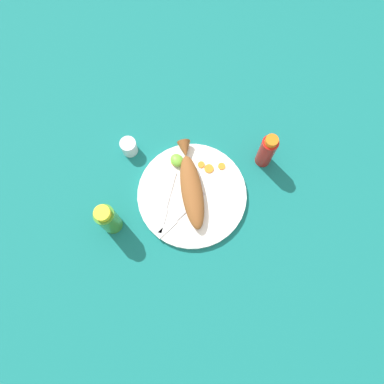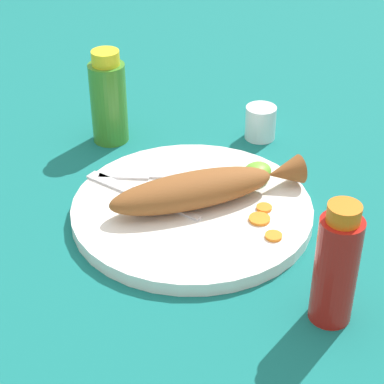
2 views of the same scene
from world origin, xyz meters
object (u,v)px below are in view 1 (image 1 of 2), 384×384
object	(u,v)px
fried_fish	(191,187)
hot_sauce_bottle_green	(108,219)
fork_far	(166,206)
main_plate	(192,195)
salt_cup	(129,147)
fork_near	(178,218)
hot_sauce_bottle_red	(267,151)

from	to	relation	value
fried_fish	hot_sauce_bottle_green	bearing A→B (deg)	-74.84
fork_far	hot_sauce_bottle_green	distance (m)	0.17
fried_fish	fork_far	size ratio (longest dim) A/B	1.62
hot_sauce_bottle_green	main_plate	bearing A→B (deg)	70.55
salt_cup	fork_near	bearing A→B (deg)	-5.65
fork_near	hot_sauce_bottle_red	size ratio (longest dim) A/B	1.25
hot_sauce_bottle_green	fork_near	bearing A→B (deg)	54.52
salt_cup	fork_far	bearing A→B (deg)	-8.28
fork_far	fried_fish	bearing A→B (deg)	139.31
hot_sauce_bottle_red	salt_cup	world-z (taller)	hot_sauce_bottle_red
fork_near	main_plate	bearing A→B (deg)	-163.99
hot_sauce_bottle_green	salt_cup	world-z (taller)	hot_sauce_bottle_green
fork_far	salt_cup	xyz separation A→B (m)	(-0.21, 0.03, 0.00)
fried_fish	salt_cup	distance (m)	0.23
hot_sauce_bottle_green	salt_cup	size ratio (longest dim) A/B	2.79
hot_sauce_bottle_red	hot_sauce_bottle_green	size ratio (longest dim) A/B	1.01
main_plate	fork_far	bearing A→B (deg)	-104.18
fork_near	fork_far	world-z (taller)	same
fried_fish	hot_sauce_bottle_red	xyz separation A→B (m)	(0.07, 0.23, 0.03)
main_plate	hot_sauce_bottle_green	xyz separation A→B (m)	(-0.08, -0.23, 0.06)
fork_far	salt_cup	size ratio (longest dim) A/B	2.99
hot_sauce_bottle_green	hot_sauce_bottle_red	bearing A→B (deg)	74.08
fork_near	salt_cup	bearing A→B (deg)	-99.76
main_plate	hot_sauce_bottle_green	bearing A→B (deg)	-109.45
fried_fish	salt_cup	bearing A→B (deg)	-133.98
hot_sauce_bottle_red	salt_cup	size ratio (longest dim) A/B	2.80
fried_fish	fork_near	distance (m)	0.10
main_plate	hot_sauce_bottle_green	distance (m)	0.25
fried_fish	fork_far	world-z (taller)	fried_fish
hot_sauce_bottle_red	fried_fish	bearing A→B (deg)	-105.90
hot_sauce_bottle_red	hot_sauce_bottle_green	distance (m)	0.48
hot_sauce_bottle_green	salt_cup	xyz separation A→B (m)	(-0.15, 0.18, -0.05)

